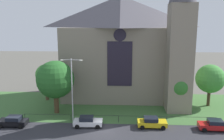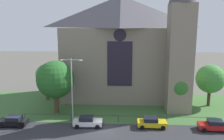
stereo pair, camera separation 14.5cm
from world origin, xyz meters
name	(u,v)px [view 2 (the right image)]	position (x,y,z in m)	size (l,w,h in m)	color
ground	(108,106)	(0.00, 10.00, 0.00)	(160.00, 160.00, 0.00)	#56544C
road_asphalt	(102,136)	(0.00, -2.00, 0.00)	(120.00, 8.00, 0.01)	#2D2D33
grass_verge	(107,110)	(0.00, 8.00, 0.00)	(120.00, 20.00, 0.01)	#3D6633
church_building	(124,46)	(2.86, 15.73, 10.27)	(23.20, 16.20, 26.00)	gray
iron_railing	(118,117)	(2.09, 2.50, 0.97)	(29.18, 0.07, 1.13)	black
tree_right_near	(179,86)	(12.13, 7.99, 4.41)	(4.03, 4.03, 6.47)	#423021
tree_left_far	(46,75)	(-12.13, 12.88, 4.98)	(4.02, 4.02, 7.07)	brown
tree_left_near	(55,80)	(-8.40, 6.14, 5.72)	(6.24, 6.24, 8.88)	#4C3823
tree_right_far	(210,79)	(18.30, 11.00, 5.02)	(5.12, 5.12, 7.61)	#423021
streetlamp_near	(72,83)	(-4.86, 2.40, 6.10)	(3.37, 0.26, 9.82)	#B2B2B7
parked_car_black	(13,121)	(-13.35, 0.52, 0.74)	(4.20, 2.03, 1.51)	black
parked_car_white	(88,121)	(-2.39, 0.92, 0.74)	(4.25, 2.12, 1.51)	silver
parked_car_yellow	(152,122)	(6.96, 1.09, 0.74)	(4.20, 2.03, 1.51)	gold
parked_car_red	(214,125)	(15.66, 0.59, 0.74)	(4.27, 2.17, 1.51)	#B21919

